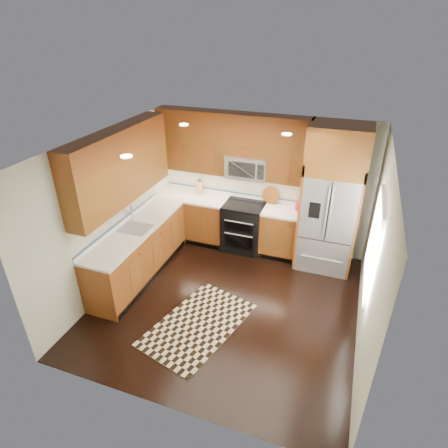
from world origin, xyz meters
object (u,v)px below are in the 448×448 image
(rug, at_px, (198,324))
(knife_block, at_px, (200,187))
(refrigerator, at_px, (331,200))
(range, at_px, (244,227))
(utensil_crock, at_px, (299,204))

(rug, height_order, knife_block, knife_block)
(refrigerator, bearing_deg, knife_block, 173.75)
(range, distance_m, rug, 2.34)
(range, xyz_separation_m, knife_block, (-1.01, 0.24, 0.60))
(knife_block, xyz_separation_m, utensil_crock, (2.00, -0.10, -0.00))
(refrigerator, distance_m, utensil_crock, 0.63)
(rug, bearing_deg, refrigerator, 70.79)
(range, xyz_separation_m, utensil_crock, (0.99, 0.14, 0.59))
(rug, relative_size, knife_block, 5.57)
(utensil_crock, bearing_deg, rug, -111.96)
(range, relative_size, knife_block, 3.08)
(range, bearing_deg, knife_block, 166.48)
(rug, bearing_deg, range, 105.36)
(knife_block, bearing_deg, utensil_crock, -2.95)
(refrigerator, xyz_separation_m, utensil_crock, (-0.56, 0.18, -0.24))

